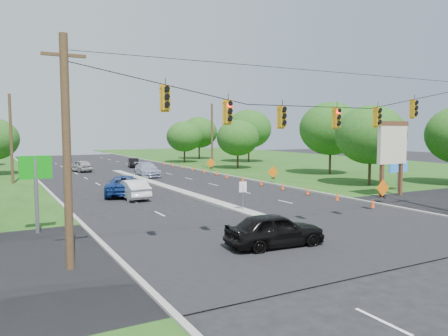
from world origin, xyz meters
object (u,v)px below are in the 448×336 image
blue_pickup (124,185)px  pylon_sign (393,147)px  black_sedan (275,230)px  white_sedan (132,189)px

blue_pickup → pylon_sign: bearing=168.6°
black_sedan → white_sedan: bearing=10.0°
blue_pickup → white_sedan: bearing=109.9°
black_sedan → white_sedan: (-1.61, 17.12, -0.04)m
pylon_sign → black_sedan: size_ratio=1.30×
pylon_sign → white_sedan: (-19.00, 8.93, -3.24)m
pylon_sign → black_sedan: pylon_sign is taller
black_sedan → blue_pickup: blue_pickup is taller
black_sedan → blue_pickup: size_ratio=0.79×
pylon_sign → white_sedan: 21.24m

